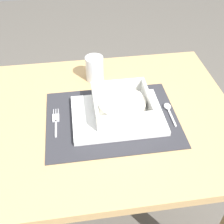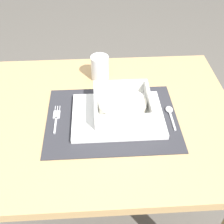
{
  "view_description": "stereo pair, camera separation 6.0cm",
  "coord_description": "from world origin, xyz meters",
  "px_view_note": "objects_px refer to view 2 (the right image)",
  "views": [
    {
      "loc": [
        -0.08,
        -0.71,
        1.36
      ],
      "look_at": [
        0.02,
        -0.03,
        0.74
      ],
      "focal_mm": 46.64,
      "sensor_mm": 36.0,
      "label": 1
    },
    {
      "loc": [
        -0.02,
        -0.72,
        1.36
      ],
      "look_at": [
        0.02,
        -0.03,
        0.74
      ],
      "focal_mm": 46.64,
      "sensor_mm": 36.0,
      "label": 2
    }
  ],
  "objects_px": {
    "porridge_bowl": "(123,105)",
    "spoon": "(170,112)",
    "butter_knife": "(162,120)",
    "drinking_glass": "(100,69)",
    "dining_table": "(106,137)",
    "fork": "(56,117)",
    "bread_knife": "(155,116)"
  },
  "relations": [
    {
      "from": "bread_knife",
      "to": "drinking_glass",
      "type": "distance_m",
      "value": 0.29
    },
    {
      "from": "butter_knife",
      "to": "bread_knife",
      "type": "height_order",
      "value": "same"
    },
    {
      "from": "porridge_bowl",
      "to": "spoon",
      "type": "distance_m",
      "value": 0.16
    },
    {
      "from": "fork",
      "to": "drinking_glass",
      "type": "distance_m",
      "value": 0.27
    },
    {
      "from": "bread_knife",
      "to": "drinking_glass",
      "type": "height_order",
      "value": "drinking_glass"
    },
    {
      "from": "spoon",
      "to": "dining_table",
      "type": "bearing_deg",
      "value": 175.7
    },
    {
      "from": "butter_knife",
      "to": "drinking_glass",
      "type": "distance_m",
      "value": 0.32
    },
    {
      "from": "spoon",
      "to": "drinking_glass",
      "type": "relative_size",
      "value": 1.18
    },
    {
      "from": "butter_knife",
      "to": "bread_knife",
      "type": "relative_size",
      "value": 0.93
    },
    {
      "from": "spoon",
      "to": "bread_knife",
      "type": "bearing_deg",
      "value": -164.37
    },
    {
      "from": "butter_knife",
      "to": "fork",
      "type": "bearing_deg",
      "value": 173.44
    },
    {
      "from": "porridge_bowl",
      "to": "drinking_glass",
      "type": "distance_m",
      "value": 0.22
    },
    {
      "from": "spoon",
      "to": "fork",
      "type": "bearing_deg",
      "value": 178.64
    },
    {
      "from": "fork",
      "to": "bread_knife",
      "type": "xyz_separation_m",
      "value": [
        0.32,
        -0.02,
        0.0
      ]
    },
    {
      "from": "porridge_bowl",
      "to": "fork",
      "type": "bearing_deg",
      "value": -178.81
    },
    {
      "from": "fork",
      "to": "porridge_bowl",
      "type": "bearing_deg",
      "value": -2.52
    },
    {
      "from": "porridge_bowl",
      "to": "butter_knife",
      "type": "height_order",
      "value": "porridge_bowl"
    },
    {
      "from": "dining_table",
      "to": "butter_knife",
      "type": "height_order",
      "value": "butter_knife"
    },
    {
      "from": "fork",
      "to": "dining_table",
      "type": "bearing_deg",
      "value": 0.2
    },
    {
      "from": "dining_table",
      "to": "butter_knife",
      "type": "distance_m",
      "value": 0.22
    },
    {
      "from": "spoon",
      "to": "butter_knife",
      "type": "relative_size",
      "value": 0.85
    },
    {
      "from": "dining_table",
      "to": "bread_knife",
      "type": "relative_size",
      "value": 6.24
    },
    {
      "from": "spoon",
      "to": "porridge_bowl",
      "type": "bearing_deg",
      "value": 176.94
    },
    {
      "from": "bread_knife",
      "to": "butter_knife",
      "type": "bearing_deg",
      "value": -43.04
    },
    {
      "from": "fork",
      "to": "spoon",
      "type": "distance_m",
      "value": 0.37
    },
    {
      "from": "fork",
      "to": "bread_knife",
      "type": "bearing_deg",
      "value": -6.7
    },
    {
      "from": "dining_table",
      "to": "butter_knife",
      "type": "relative_size",
      "value": 6.7
    },
    {
      "from": "drinking_glass",
      "to": "butter_knife",
      "type": "bearing_deg",
      "value": -52.87
    },
    {
      "from": "porridge_bowl",
      "to": "bread_knife",
      "type": "bearing_deg",
      "value": -11.51
    },
    {
      "from": "drinking_glass",
      "to": "fork",
      "type": "bearing_deg",
      "value": -124.49
    },
    {
      "from": "dining_table",
      "to": "fork",
      "type": "relative_size",
      "value": 6.77
    },
    {
      "from": "spoon",
      "to": "drinking_glass",
      "type": "height_order",
      "value": "drinking_glass"
    }
  ]
}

